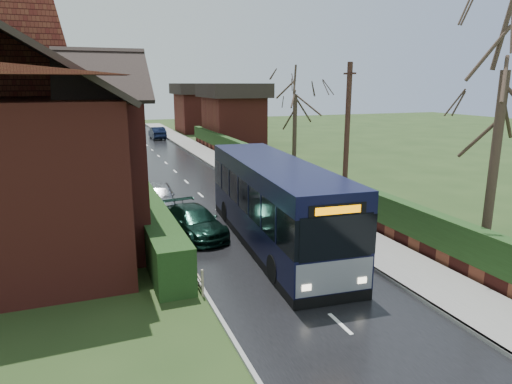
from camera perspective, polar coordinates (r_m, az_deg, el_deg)
name	(u,v)px	position (r m, az deg, el deg)	size (l,w,h in m)	color
ground	(262,252)	(18.26, 0.70, -7.46)	(140.00, 140.00, 0.00)	#33471E
road	(201,195)	(27.40, -6.93, -0.39)	(6.00, 100.00, 0.02)	black
pavement	(267,188)	(28.65, 1.34, 0.44)	(2.50, 100.00, 0.14)	slate
kerb_right	(249,190)	(28.24, -0.92, 0.25)	(0.12, 100.00, 0.14)	gray
kerb_left	(149,199)	(26.87, -13.26, -0.85)	(0.12, 100.00, 0.10)	gray
front_hedge	(144,210)	(21.77, -13.80, -2.17)	(1.20, 16.00, 1.60)	#1C3213
picket_fence	(161,215)	(21.96, -11.81, -2.88)	(0.10, 16.00, 0.90)	gray
right_wall_hedge	(289,172)	(29.06, 4.19, 2.51)	(0.60, 50.00, 1.80)	maroon
brick_house	(18,138)	(20.92, -27.60, 6.05)	(9.30, 14.60, 10.30)	maroon
bus	(274,204)	(18.58, 2.29, -1.53)	(3.44, 11.56, 3.46)	black
car_silver	(159,197)	(24.59, -12.06, -0.56)	(1.63, 4.06, 1.38)	#A5A4A8
car_green	(195,222)	(20.13, -7.66, -3.68)	(1.76, 4.34, 1.26)	black
car_distant	(157,133)	(56.30, -12.24, 7.23)	(1.51, 4.34, 1.43)	black
bus_stop_sign	(290,173)	(24.60, 4.31, 2.43)	(0.21, 0.41, 2.78)	slate
telegraph_pole	(347,140)	(22.89, 11.27, 6.36)	(0.26, 0.97, 7.50)	#331E16
tree_right_near	(508,55)	(17.98, 28.93, 14.71)	(4.60, 4.60, 9.93)	#3B2B22
tree_right_far	(295,89)	(33.23, 4.95, 12.74)	(4.25, 4.25, 8.21)	#34271F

